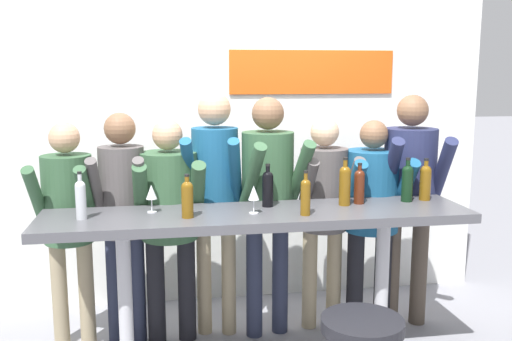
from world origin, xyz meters
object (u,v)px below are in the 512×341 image
object	(u,v)px
wine_bottle_0	(407,181)
person_center_right	(268,191)
wine_bottle_2	(345,183)
wine_bottle_7	(425,181)
person_far_right	(372,203)
wine_bottle_1	(306,195)
wine_bottle_5	(359,185)
wine_bottle_3	(268,187)
wine_bottle_6	(81,198)
person_center	(215,186)
person_far_left	(68,211)
person_right	(324,200)
person_left	(123,202)
wine_glass_0	(151,193)
wine_glass_1	(254,194)
person_rightmost	(410,186)
wine_bottle_4	(187,197)
tasting_table	(258,235)
person_center_left	(169,209)

from	to	relation	value
wine_bottle_0	person_center_right	bearing A→B (deg)	159.67
wine_bottle_2	wine_bottle_7	bearing A→B (deg)	5.53
person_far_right	wine_bottle_1	world-z (taller)	person_far_right
person_center_right	wine_bottle_5	world-z (taller)	person_center_right
wine_bottle_3	wine_bottle_6	xyz separation A→B (m)	(-1.17, -0.14, 0.00)
wine_bottle_3	wine_bottle_5	distance (m)	0.62
person_center	wine_bottle_2	world-z (taller)	person_center
person_far_left	wine_bottle_0	xyz separation A→B (m)	(2.29, -0.39, 0.21)
person_right	person_center_right	bearing A→B (deg)	-173.04
person_left	wine_glass_0	size ratio (longest dim) A/B	9.36
wine_glass_1	wine_bottle_0	bearing A→B (deg)	8.44
person_far_right	wine_glass_1	world-z (taller)	person_far_right
person_far_left	person_left	xyz separation A→B (m)	(0.37, -0.01, 0.05)
person_center_right	wine_bottle_6	distance (m)	1.32
person_left	wine_bottle_1	world-z (taller)	person_left
wine_bottle_3	wine_glass_0	xyz separation A→B (m)	(-0.75, -0.04, -0.01)
person_far_right	wine_bottle_0	distance (m)	0.42
wine_bottle_1	person_rightmost	bearing A→B (deg)	31.97
wine_bottle_4	person_rightmost	bearing A→B (deg)	17.75
tasting_table	person_rightmost	world-z (taller)	person_rightmost
tasting_table	wine_bottle_0	size ratio (longest dim) A/B	9.03
wine_bottle_7	person_center	bearing A→B (deg)	164.56
wine_glass_1	person_center_right	bearing A→B (deg)	69.42
person_center_right	wine_bottle_7	bearing A→B (deg)	-27.37
wine_bottle_1	wine_bottle_7	world-z (taller)	wine_bottle_7
person_center_left	person_far_right	distance (m)	1.49
wine_bottle_4	wine_bottle_6	xyz separation A→B (m)	(-0.63, 0.07, 0.01)
wine_glass_1	wine_glass_0	bearing A→B (deg)	168.23
person_center_right	wine_glass_0	size ratio (longest dim) A/B	9.93
person_right	wine_bottle_5	bearing A→B (deg)	-73.58
person_center_left	wine_bottle_6	size ratio (longest dim) A/B	5.51
wine_bottle_2	wine_glass_1	bearing A→B (deg)	-169.09
person_rightmost	wine_bottle_4	size ratio (longest dim) A/B	6.57
tasting_table	wine_bottle_2	world-z (taller)	wine_bottle_2
person_far_left	person_rightmost	world-z (taller)	person_rightmost
wine_glass_1	person_center_left	bearing A→B (deg)	135.69
person_far_right	wine_bottle_2	xyz separation A→B (m)	(-0.34, -0.37, 0.23)
tasting_table	person_left	distance (m)	1.02
wine_bottle_5	wine_bottle_0	bearing A→B (deg)	1.57
person_right	wine_glass_1	distance (m)	0.85
person_far_right	wine_bottle_3	xyz separation A→B (m)	(-0.85, -0.33, 0.22)
wine_bottle_2	wine_bottle_4	world-z (taller)	wine_bottle_2
person_rightmost	wine_glass_1	distance (m)	1.36
person_rightmost	wine_bottle_7	world-z (taller)	person_rightmost
person_center	wine_bottle_6	distance (m)	1.02
wine_bottle_5	wine_bottle_6	xyz separation A→B (m)	(-1.79, -0.12, 0.00)
person_rightmost	wine_bottle_0	distance (m)	0.39
person_far_right	wine_bottle_4	xyz separation A→B (m)	(-1.38, -0.53, 0.21)
wine_bottle_6	wine_glass_1	bearing A→B (deg)	-1.53
wine_bottle_5	wine_bottle_1	bearing A→B (deg)	-150.14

